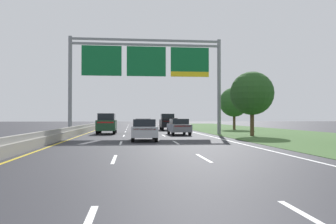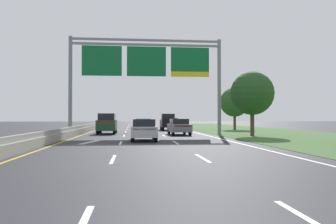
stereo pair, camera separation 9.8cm
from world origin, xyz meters
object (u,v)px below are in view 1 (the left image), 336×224
object	(u,v)px
overhead_sign_gantry	(146,66)
car_blue_centre_lane_sedan	(143,126)
car_silver_centre_lane_sedan	(144,130)
roadside_tree_mid	(252,93)
car_grey_right_lane_sedan	(179,126)
car_darkgreen_left_lane_suv	(107,123)
pickup_truck_black	(168,122)
roadside_tree_far	(234,102)

from	to	relation	value
overhead_sign_gantry	car_blue_centre_lane_sedan	xyz separation A→B (m)	(-0.22, 3.53, -5.98)
car_silver_centre_lane_sedan	roadside_tree_mid	distance (m)	11.82
car_silver_centre_lane_sedan	car_grey_right_lane_sedan	distance (m)	8.96
car_silver_centre_lane_sedan	car_darkgreen_left_lane_suv	size ratio (longest dim) A/B	0.94
car_blue_centre_lane_sedan	car_darkgreen_left_lane_suv	size ratio (longest dim) A/B	0.94
car_silver_centre_lane_sedan	pickup_truck_black	bearing A→B (deg)	-10.01
pickup_truck_black	roadside_tree_far	bearing A→B (deg)	-86.36
roadside_tree_far	car_darkgreen_left_lane_suv	bearing A→B (deg)	-148.64
car_blue_centre_lane_sedan	pickup_truck_black	bearing A→B (deg)	-23.31
overhead_sign_gantry	car_darkgreen_left_lane_suv	xyz separation A→B (m)	(-3.99, 2.33, -5.70)
roadside_tree_far	pickup_truck_black	bearing A→B (deg)	-177.60
pickup_truck_black	roadside_tree_mid	xyz separation A→B (m)	(6.12, -15.46, 2.83)
car_darkgreen_left_lane_suv	roadside_tree_mid	size ratio (longest dim) A/B	0.80
overhead_sign_gantry	car_silver_centre_lane_sedan	bearing A→B (deg)	-93.53
car_blue_centre_lane_sedan	car_darkgreen_left_lane_suv	bearing A→B (deg)	107.38
overhead_sign_gantry	roadside_tree_far	distance (m)	18.05
pickup_truck_black	car_silver_centre_lane_sedan	bearing A→B (deg)	170.46
roadside_tree_far	roadside_tree_mid	bearing A→B (deg)	-101.20
pickup_truck_black	car_grey_right_lane_sedan	distance (m)	12.65
pickup_truck_black	car_blue_centre_lane_sedan	world-z (taller)	pickup_truck_black
car_blue_centre_lane_sedan	car_darkgreen_left_lane_suv	world-z (taller)	car_darkgreen_left_lane_suv
overhead_sign_gantry	roadside_tree_mid	xyz separation A→B (m)	(9.54, -3.36, -2.89)
pickup_truck_black	car_darkgreen_left_lane_suv	world-z (taller)	pickup_truck_black
roadside_tree_mid	roadside_tree_far	xyz separation A→B (m)	(3.14, 15.85, -0.09)
pickup_truck_black	car_silver_centre_lane_sedan	world-z (taller)	pickup_truck_black
car_silver_centre_lane_sedan	car_grey_right_lane_sedan	world-z (taller)	same
pickup_truck_black	car_darkgreen_left_lane_suv	distance (m)	12.27
overhead_sign_gantry	roadside_tree_mid	distance (m)	10.52
car_silver_centre_lane_sedan	car_darkgreen_left_lane_suv	distance (m)	11.57
overhead_sign_gantry	car_darkgreen_left_lane_suv	distance (m)	7.34
car_silver_centre_lane_sedan	car_grey_right_lane_sedan	xyz separation A→B (m)	(3.70, 8.16, 0.00)
car_blue_centre_lane_sedan	car_silver_centre_lane_sedan	xyz separation A→B (m)	(-0.32, -12.24, 0.00)
overhead_sign_gantry	roadside_tree_mid	size ratio (longest dim) A/B	2.55
pickup_truck_black	roadside_tree_far	xyz separation A→B (m)	(9.26, 0.39, 2.75)
overhead_sign_gantry	car_silver_centre_lane_sedan	xyz separation A→B (m)	(-0.54, -8.71, -5.98)
pickup_truck_black	car_blue_centre_lane_sedan	xyz separation A→B (m)	(-3.64, -8.57, -0.26)
car_silver_centre_lane_sedan	car_darkgreen_left_lane_suv	xyz separation A→B (m)	(-3.46, 11.04, 0.28)
car_silver_centre_lane_sedan	roadside_tree_far	bearing A→B (deg)	-31.18
roadside_tree_mid	roadside_tree_far	size ratio (longest dim) A/B	1.01
overhead_sign_gantry	pickup_truck_black	xyz separation A→B (m)	(3.42, 12.10, -5.72)
car_blue_centre_lane_sedan	car_grey_right_lane_sedan	size ratio (longest dim) A/B	0.99
car_darkgreen_left_lane_suv	car_grey_right_lane_sedan	size ratio (longest dim) A/B	1.06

